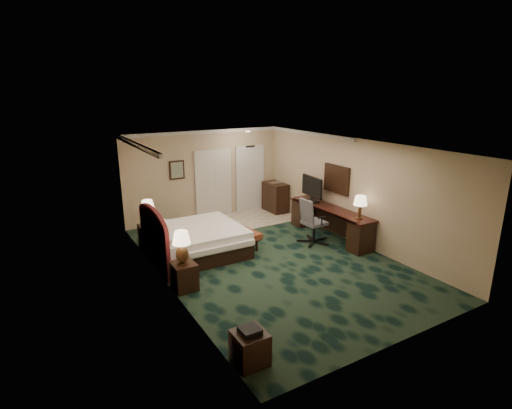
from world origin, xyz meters
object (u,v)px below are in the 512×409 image
bed_bench (240,237)px  desk (330,223)px  bed (197,241)px  nightstand_near (184,276)px  side_table (250,348)px  lamp_far (148,213)px  minibar (275,197)px  desk_chair (314,221)px  tv (312,189)px  nightstand_far (150,237)px  lamp_near (182,248)px

bed_bench → desk: 2.47m
bed → nightstand_near: bed is taller
side_table → lamp_far: bearing=90.0°
bed → bed_bench: bed is taller
minibar → bed_bench: bearing=-139.5°
desk_chair → minibar: 2.94m
side_table → desk_chair: (3.79, 3.33, 0.35)m
minibar → tv: bearing=-92.4°
bed → side_table: bed is taller
nightstand_far → lamp_near: 2.55m
lamp_near → lamp_far: (0.04, 2.51, 0.03)m
nightstand_far → desk_chair: desk_chair is taller
desk → tv: 1.08m
nightstand_near → desk: size_ratio=0.20×
bed → side_table: (-0.88, -4.18, -0.08)m
nightstand_near → minibar: 5.70m
bed_bench → side_table: bearing=-124.5°
bed → nightstand_far: (-0.89, 0.93, -0.03)m
desk_chair → lamp_near: bearing=-171.7°
desk → tv: size_ratio=3.05×
nightstand_near → lamp_far: bearing=89.5°
tv → minibar: tv is taller
bed_bench → side_table: side_table is taller
lamp_near → desk: 4.55m
side_table → tv: tv is taller
tv → lamp_far: bearing=173.0°
bed → bed_bench: size_ratio=1.61×
nightstand_near → desk_chair: (3.81, 0.69, 0.33)m
lamp_far → desk: (4.41, -1.69, -0.51)m
nightstand_far → bed: bearing=-46.3°
nightstand_near → tv: size_ratio=0.60×
bed → desk_chair: (2.90, -0.85, 0.27)m
nightstand_far → side_table: size_ratio=1.18×
bed_bench → minibar: (2.39, 2.04, 0.25)m
lamp_far → lamp_near: bearing=-90.9°
bed → tv: bearing=0.2°
minibar → desk_chair: bearing=-102.8°
bed_bench → nightstand_near: bearing=-152.2°
bed_bench → desk_chair: desk_chair is taller
desk → bed: bearing=168.3°
bed → minibar: (3.55, 2.01, 0.14)m
nightstand_near → desk: desk is taller
minibar → bed: bearing=-150.5°
desk → lamp_far: bearing=159.0°
lamp_far → minibar: 4.58m
side_table → lamp_near: bearing=90.8°
nightstand_far → minibar: bearing=13.7°
nightstand_far → tv: size_ratio=0.64×
lamp_near → side_table: size_ratio=1.33×
desk → desk_chair: desk_chair is taller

